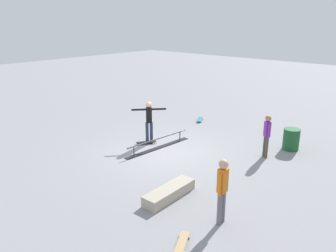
# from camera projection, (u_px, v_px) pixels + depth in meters

# --- Properties ---
(ground_plane) EXTENTS (60.00, 60.00, 0.00)m
(ground_plane) POSITION_uv_depth(u_px,v_px,m) (166.00, 151.00, 12.67)
(ground_plane) COLOR gray
(grind_rail) EXTENTS (3.18, 0.49, 0.40)m
(grind_rail) POSITION_uv_depth(u_px,v_px,m) (158.00, 144.00, 12.95)
(grind_rail) COLOR black
(grind_rail) RESTS_ON ground_plane
(skate_ledge) EXTENTS (1.77, 0.54, 0.30)m
(skate_ledge) POSITION_uv_depth(u_px,v_px,m) (169.00, 193.00, 9.37)
(skate_ledge) COLOR #B2A893
(skate_ledge) RESTS_ON ground_plane
(skater_main) EXTENTS (1.07, 0.97, 1.70)m
(skater_main) POSITION_uv_depth(u_px,v_px,m) (149.00, 119.00, 13.26)
(skater_main) COLOR #2D3351
(skater_main) RESTS_ON ground_plane
(skateboard_main) EXTENTS (0.78, 0.60, 0.09)m
(skateboard_main) POSITION_uv_depth(u_px,v_px,m) (146.00, 142.00, 13.38)
(skateboard_main) COLOR black
(skateboard_main) RESTS_ON ground_plane
(bystander_purple_shirt) EXTENTS (0.29, 0.31, 1.57)m
(bystander_purple_shirt) POSITION_uv_depth(u_px,v_px,m) (267.00, 134.00, 11.88)
(bystander_purple_shirt) COLOR brown
(bystander_purple_shirt) RESTS_ON ground_plane
(bystander_orange_shirt) EXTENTS (0.38, 0.23, 1.69)m
(bystander_orange_shirt) POSITION_uv_depth(u_px,v_px,m) (222.00, 188.00, 7.96)
(bystander_orange_shirt) COLOR slate
(bystander_orange_shirt) RESTS_ON ground_plane
(loose_skateboard_natural) EXTENTS (0.80, 0.54, 0.09)m
(loose_skateboard_natural) POSITION_uv_depth(u_px,v_px,m) (182.00, 242.00, 7.41)
(loose_skateboard_natural) COLOR tan
(loose_skateboard_natural) RESTS_ON ground_plane
(loose_skateboard_teal) EXTENTS (0.80, 0.56, 0.09)m
(loose_skateboard_teal) POSITION_uv_depth(u_px,v_px,m) (200.00, 119.00, 16.42)
(loose_skateboard_teal) COLOR teal
(loose_skateboard_teal) RESTS_ON ground_plane
(trash_bin) EXTENTS (0.60, 0.60, 0.82)m
(trash_bin) POSITION_uv_depth(u_px,v_px,m) (291.00, 139.00, 12.73)
(trash_bin) COLOR #1E592D
(trash_bin) RESTS_ON ground_plane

